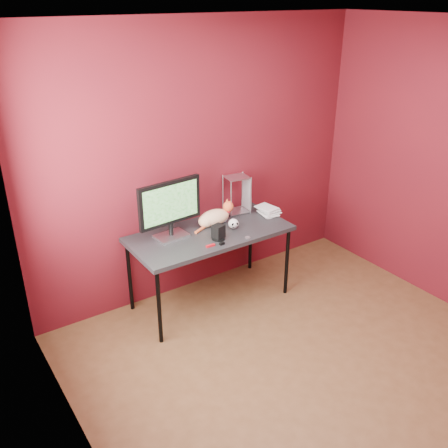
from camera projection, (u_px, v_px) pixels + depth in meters
room at (336, 208)px, 3.35m from camera, size 3.52×3.52×2.61m
desk at (210, 237)px, 4.62m from camera, size 1.50×0.70×0.75m
monitor at (170, 207)px, 4.38m from camera, size 0.62×0.22×0.53m
cat at (215, 217)px, 4.72m from camera, size 0.47×0.18×0.22m
skull_mug at (234, 224)px, 4.65m from camera, size 0.10×0.10×0.09m
speaker at (218, 233)px, 4.44m from camera, size 0.12×0.12×0.14m
book_stack at (263, 175)px, 4.77m from camera, size 0.19×0.23×0.84m
wire_rack at (237, 194)px, 4.93m from camera, size 0.24×0.21×0.38m
pocket_knife at (210, 246)px, 4.33m from camera, size 0.08×0.03×0.02m
black_gadget at (222, 244)px, 4.36m from camera, size 0.05×0.03×0.02m
washer at (248, 237)px, 4.49m from camera, size 0.05×0.05×0.00m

